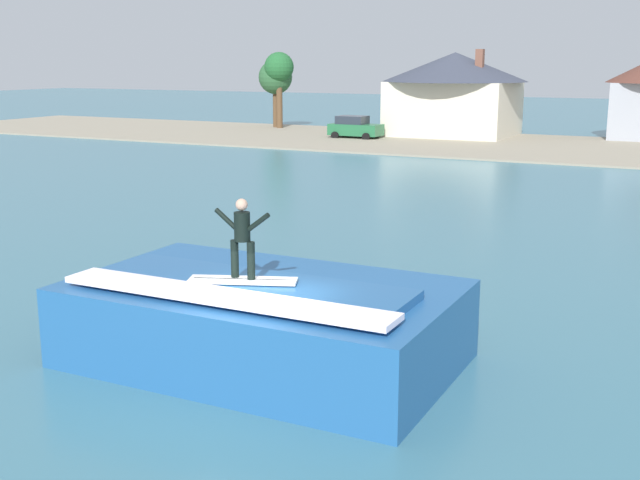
{
  "coord_description": "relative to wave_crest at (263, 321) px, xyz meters",
  "views": [
    {
      "loc": [
        7.62,
        -12.41,
        6.21
      ],
      "look_at": [
        -0.6,
        4.01,
        2.1
      ],
      "focal_mm": 45.07,
      "sensor_mm": 36.0,
      "label": 1
    }
  ],
  "objects": [
    {
      "name": "surfer",
      "position": [
        -0.1,
        -0.57,
        1.96
      ],
      "size": [
        1.26,
        0.32,
        1.62
      ],
      "color": "black",
      "rests_on": "surfboard"
    },
    {
      "name": "car_near_shore",
      "position": [
        -18.41,
        45.7,
        0.06
      ],
      "size": [
        4.18,
        2.31,
        1.86
      ],
      "color": "#23663D",
      "rests_on": "ground_plane"
    },
    {
      "name": "tree_short_bushy",
      "position": [
        -29.31,
        51.97,
        3.72
      ],
      "size": [
        3.11,
        3.11,
        6.26
      ],
      "color": "brown",
      "rests_on": "ground_plane"
    },
    {
      "name": "tree_tall_bare",
      "position": [
        -28.57,
        51.36,
        4.51
      ],
      "size": [
        2.69,
        2.69,
        6.98
      ],
      "color": "brown",
      "rests_on": "ground_plane"
    },
    {
      "name": "house_with_chimney",
      "position": [
        -12.05,
        51.53,
        3.01
      ],
      "size": [
        11.92,
        11.92,
        7.1
      ],
      "color": "beige",
      "rests_on": "ground_plane"
    },
    {
      "name": "ground_plane",
      "position": [
        0.6,
        -1.34,
        -0.89
      ],
      "size": [
        260.0,
        260.0,
        0.0
      ],
      "primitive_type": "plane",
      "color": "#3A6E80"
    },
    {
      "name": "shoreline_bank",
      "position": [
        0.6,
        45.69,
        -0.83
      ],
      "size": [
        120.0,
        18.94,
        0.13
      ],
      "color": "gray",
      "rests_on": "ground_plane"
    },
    {
      "name": "surfboard",
      "position": [
        -0.08,
        -0.61,
        1.03
      ],
      "size": [
        2.2,
        1.24,
        0.06
      ],
      "color": "white",
      "rests_on": "wave_crest"
    },
    {
      "name": "wave_crest",
      "position": [
        0.0,
        0.0,
        0.0
      ],
      "size": [
        7.86,
        4.75,
        1.89
      ],
      "color": "#225892",
      "rests_on": "ground_plane"
    }
  ]
}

